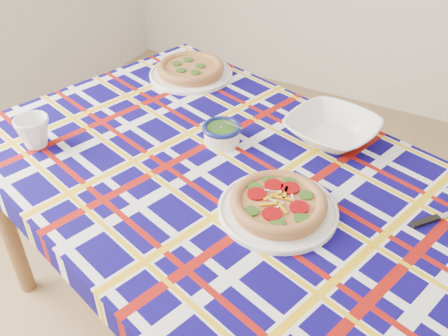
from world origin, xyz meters
The scene contains 7 objects.
dining_table centered at (-0.36, 0.21, 0.62)m, with size 1.65×1.29×0.68m.
tablecloth centered at (-0.36, 0.21, 0.64)m, with size 1.48×0.94×0.10m, color #0B0452, non-canonical shape.
main_focaccia_plate centered at (-0.20, 0.14, 0.71)m, with size 0.29×0.29×0.06m, color #B16C3E, non-canonical shape.
pesto_bowl centered at (-0.46, 0.33, 0.72)m, with size 0.11×0.11×0.07m, color #18360E, non-canonical shape.
serving_bowl centered at (-0.20, 0.50, 0.72)m, with size 0.25×0.25×0.06m, color white.
second_focaccia_plate centered at (-0.76, 0.64, 0.71)m, with size 0.30×0.30×0.05m, color #B16C3E, non-canonical shape.
mug centered at (-0.91, 0.06, 0.73)m, with size 0.10×0.10×0.09m, color white.
Camera 1 is at (0.11, -0.69, 1.48)m, focal length 40.00 mm.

